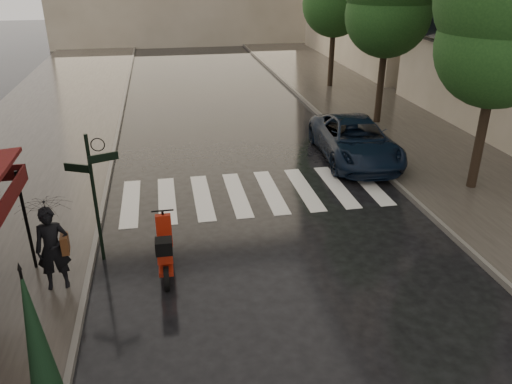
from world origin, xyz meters
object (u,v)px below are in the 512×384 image
object	(u,v)px
scooter	(165,251)
parked_car	(355,140)
parasol_back	(34,332)
pedestrian_with_umbrella	(46,216)

from	to	relation	value
scooter	parked_car	bearing A→B (deg)	42.33
parasol_back	pedestrian_with_umbrella	bearing A→B (deg)	96.26
parasol_back	parked_car	bearing A→B (deg)	47.61
scooter	parasol_back	xyz separation A→B (m)	(-1.90, -3.42, 0.88)
pedestrian_with_umbrella	scooter	world-z (taller)	pedestrian_with_umbrella
pedestrian_with_umbrella	scooter	size ratio (longest dim) A/B	1.34
pedestrian_with_umbrella	scooter	xyz separation A→B (m)	(2.25, 0.26, -1.23)
scooter	parked_car	world-z (taller)	parked_car
pedestrian_with_umbrella	parasol_back	xyz separation A→B (m)	(0.35, -3.16, -0.35)
scooter	parasol_back	distance (m)	4.01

